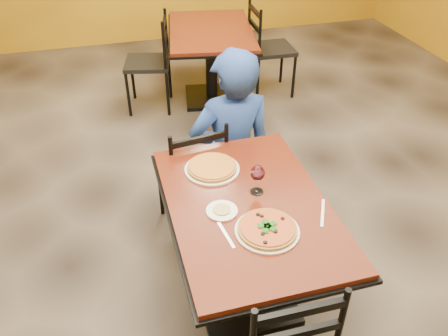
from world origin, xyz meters
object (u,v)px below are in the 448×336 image
object	(u,v)px
chair_main_far	(191,173)
chair_second_right	(272,49)
chair_second_left	(147,63)
pizza_far	(212,167)
diner	(232,133)
plate_main	(267,231)
table_main	(247,231)
pizza_main	(267,228)
wine_glass	(257,178)
table_second	(211,48)
plate_far	(212,169)
side_plate	(222,211)

from	to	relation	value
chair_main_far	chair_second_right	xyz separation A→B (m)	(1.25, 1.84, 0.04)
chair_second_left	pizza_far	xyz separation A→B (m)	(0.08, -2.26, 0.30)
chair_second_right	diner	distance (m)	1.94
chair_main_far	plate_main	world-z (taller)	chair_main_far
table_main	diner	distance (m)	0.91
plate_main	pizza_main	distance (m)	0.02
chair_main_far	wine_glass	world-z (taller)	wine_glass
chair_main_far	pizza_main	size ratio (longest dim) A/B	3.07
chair_second_left	pizza_far	bearing A→B (deg)	14.89
table_second	plate_far	world-z (taller)	plate_far
chair_second_left	chair_second_right	distance (m)	1.29
pizza_far	plate_main	bearing A→B (deg)	-76.85
diner	wine_glass	distance (m)	0.85
chair_second_left	chair_second_right	world-z (taller)	chair_second_right
chair_second_left	chair_main_far	bearing A→B (deg)	14.03
pizza_far	plate_far	bearing A→B (deg)	-116.57
table_main	side_plate	distance (m)	0.25
chair_second_right	plate_main	world-z (taller)	chair_second_right
chair_second_left	plate_far	xyz separation A→B (m)	(0.08, -2.26, 0.29)
plate_main	pizza_main	world-z (taller)	pizza_main
plate_main	chair_second_right	bearing A→B (deg)	69.04
table_main	wine_glass	world-z (taller)	wine_glass
plate_far	pizza_far	bearing A→B (deg)	63.43
pizza_far	chair_main_far	bearing A→B (deg)	95.87
table_main	pizza_main	world-z (taller)	pizza_main
wine_glass	plate_far	bearing A→B (deg)	125.07
plate_main	chair_second_left	bearing A→B (deg)	94.34
table_second	wine_glass	xyz separation A→B (m)	(-0.38, -2.51, 0.28)
table_main	pizza_main	bearing A→B (deg)	-84.02
pizza_main	plate_far	bearing A→B (deg)	103.15
wine_glass	pizza_far	bearing A→B (deg)	125.07
plate_far	side_plate	world-z (taller)	same
diner	plate_far	size ratio (longest dim) A/B	3.96
chair_second_right	pizza_far	size ratio (longest dim) A/B	3.41
table_second	chair_main_far	size ratio (longest dim) A/B	1.54
plate_far	pizza_far	world-z (taller)	pizza_far
table_main	diner	xyz separation A→B (m)	(0.17, 0.89, 0.06)
table_second	chair_main_far	world-z (taller)	chair_main_far
wine_glass	pizza_main	bearing A→B (deg)	-99.31
chair_main_far	chair_second_right	world-z (taller)	chair_second_right
plate_far	wine_glass	world-z (taller)	wine_glass
chair_main_far	pizza_main	world-z (taller)	chair_main_far
chair_second_left	diner	size ratio (longest dim) A/B	0.76
pizza_far	wine_glass	world-z (taller)	wine_glass
pizza_far	side_plate	distance (m)	0.36
diner	plate_far	distance (m)	0.64
table_second	side_plate	world-z (taller)	side_plate
plate_main	wine_glass	bearing A→B (deg)	80.69
chair_main_far	table_main	bearing A→B (deg)	93.25
diner	side_plate	xyz separation A→B (m)	(-0.32, -0.92, 0.14)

